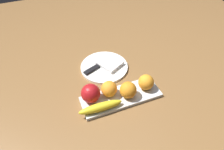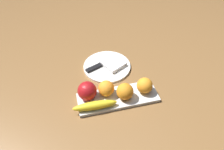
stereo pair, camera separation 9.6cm
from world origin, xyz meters
name	(u,v)px [view 1 (the left image)]	position (x,y,z in m)	size (l,w,h in m)	color
ground_plane	(111,97)	(0.00, 0.00, 0.00)	(2.40, 2.40, 0.00)	brown
fruit_tray	(121,97)	(0.04, -0.02, 0.01)	(0.36, 0.12, 0.02)	silver
apple	(91,93)	(-0.09, 0.01, 0.06)	(0.08, 0.08, 0.08)	#AC151A
banana	(101,107)	(-0.07, -0.06, 0.03)	(0.19, 0.04, 0.04)	yellow
orange_near_apple	(109,89)	(-0.01, 0.01, 0.05)	(0.07, 0.07, 0.07)	orange
orange_near_banana	(128,90)	(0.07, -0.03, 0.05)	(0.07, 0.07, 0.07)	orange
orange_center	(146,82)	(0.16, -0.02, 0.05)	(0.07, 0.07, 0.07)	orange
dinner_plate	(104,67)	(0.04, 0.20, 0.01)	(0.24, 0.24, 0.01)	white
folded_napkin	(110,63)	(0.07, 0.20, 0.02)	(0.10, 0.11, 0.02)	white
knife	(94,68)	(-0.01, 0.20, 0.02)	(0.18, 0.09, 0.01)	silver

